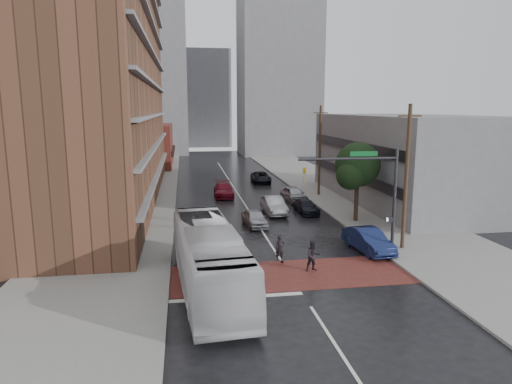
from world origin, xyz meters
TOP-DOWN VIEW (x-y plane):
  - ground at (0.00, 0.00)m, footprint 160.00×160.00m
  - crosswalk at (0.00, 0.50)m, footprint 14.00×5.00m
  - sidewalk_west at (-11.50, 25.00)m, footprint 9.00×90.00m
  - sidewalk_east at (11.50, 25.00)m, footprint 9.00×90.00m
  - apartment_block at (-14.00, 24.00)m, footprint 10.00×44.00m
  - storefront_west at (-12.00, 54.00)m, footprint 8.00×16.00m
  - building_east at (16.50, 20.00)m, footprint 11.00×26.00m
  - distant_tower_west at (-14.00, 78.00)m, footprint 18.00×16.00m
  - distant_tower_east at (14.00, 72.00)m, footprint 16.00×14.00m
  - distant_tower_center at (0.00, 95.00)m, footprint 12.00×10.00m
  - street_tree at (8.52, 12.03)m, footprint 4.20×4.10m
  - signal_mast at (5.85, 2.50)m, footprint 6.50×0.30m
  - utility_pole_near at (8.80, 4.00)m, footprint 1.60×0.26m
  - utility_pole_far at (8.80, 24.00)m, footprint 1.60×0.26m
  - transit_bus at (-4.82, -1.06)m, footprint 3.99×12.97m
  - pedestrian_a at (-0.08, 3.00)m, footprint 0.65×0.45m
  - pedestrian_b at (1.52, 0.91)m, footprint 0.98×0.80m
  - car_travel_a at (-0.34, 12.03)m, footprint 2.03×4.21m
  - car_travel_b at (2.12, 16.21)m, footprint 1.91×4.91m
  - car_travel_c at (-1.76, 25.30)m, footprint 2.23×5.22m
  - suv_travel at (3.95, 34.25)m, footprint 2.55×5.17m
  - car_parked_near at (6.30, 4.00)m, footprint 2.27×5.01m
  - car_parked_mid at (5.20, 16.00)m, footprint 1.85×4.19m
  - car_parked_far at (5.31, 21.35)m, footprint 2.41×4.85m

SIDE VIEW (x-z plane):
  - ground at x=0.00m, z-range 0.00..0.00m
  - crosswalk at x=0.00m, z-range 0.00..0.02m
  - sidewalk_west at x=-11.50m, z-range 0.00..0.15m
  - sidewalk_east at x=11.50m, z-range 0.00..0.15m
  - car_parked_mid at x=5.20m, z-range 0.00..1.20m
  - car_travel_a at x=-0.34m, z-range 0.00..1.39m
  - suv_travel at x=3.95m, z-range 0.00..1.41m
  - car_travel_c at x=-1.76m, z-range 0.00..1.50m
  - car_parked_far at x=5.31m, z-range 0.00..1.59m
  - car_travel_b at x=2.12m, z-range 0.00..1.59m
  - car_parked_near at x=6.30m, z-range 0.00..1.59m
  - pedestrian_a at x=-0.08m, z-range 0.00..1.70m
  - pedestrian_b at x=1.52m, z-range 0.00..1.88m
  - transit_bus at x=-4.82m, z-range 0.00..3.56m
  - storefront_west at x=-12.00m, z-range 0.00..7.00m
  - building_east at x=16.50m, z-range 0.00..9.00m
  - signal_mast at x=5.85m, z-range 1.13..8.33m
  - street_tree at x=8.52m, z-range 1.28..8.18m
  - utility_pole_near at x=8.80m, z-range 0.14..10.14m
  - utility_pole_far at x=8.80m, z-range 0.14..10.14m
  - distant_tower_center at x=0.00m, z-range 0.00..24.00m
  - apartment_block at x=-14.00m, z-range 0.00..28.00m
  - distant_tower_west at x=-14.00m, z-range 0.00..32.00m
  - distant_tower_east at x=14.00m, z-range 0.00..36.00m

